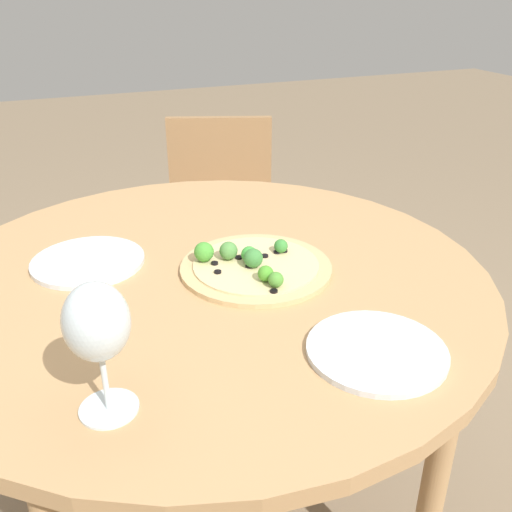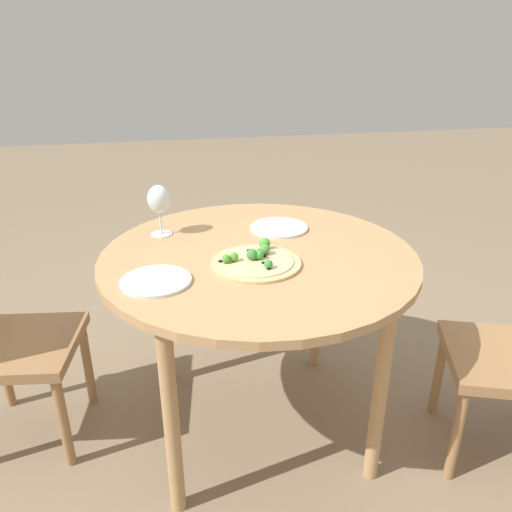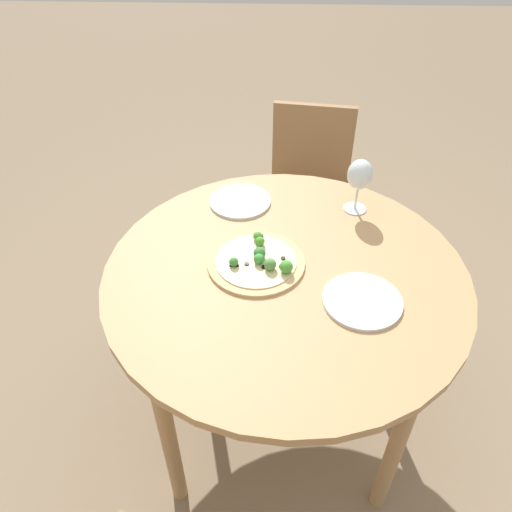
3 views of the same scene
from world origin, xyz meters
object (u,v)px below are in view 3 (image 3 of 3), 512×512
wine_glass (360,176)px  plate_far (362,301)px  chair (308,188)px  plate_near (240,201)px  pizza (258,261)px

wine_glass → plate_far: 0.47m
chair → plate_far: size_ratio=3.63×
wine_glass → plate_near: bearing=-3.7°
pizza → plate_far: pizza is taller
pizza → plate_near: (0.07, -0.32, -0.01)m
plate_far → chair: bearing=-85.1°
pizza → plate_far: size_ratio=1.33×
chair → pizza: 0.97m
chair → plate_far: bearing=-77.6°
wine_glass → plate_far: bearing=86.3°
chair → pizza: bearing=-95.5°
wine_glass → plate_near: size_ratio=0.89×
chair → wine_glass: 0.75m
chair → wine_glass: size_ratio=4.22×
plate_near → plate_far: (-0.37, 0.47, 0.00)m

